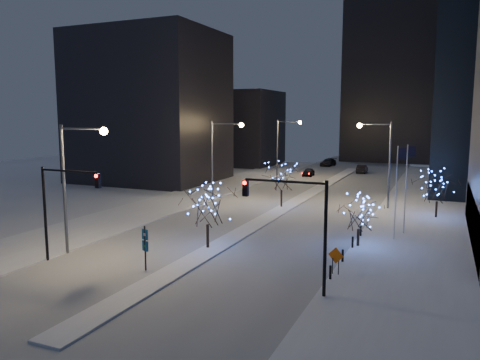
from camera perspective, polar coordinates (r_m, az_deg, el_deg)
The scene contains 25 objects.
ground at distance 31.79m, azimuth -9.44°, elevation -11.83°, with size 160.00×160.00×0.00m, color silver.
road at distance 63.15m, azimuth 8.08°, elevation -1.96°, with size 20.00×130.00×0.02m, color #A9AEB8.
median at distance 58.40m, azimuth 6.76°, elevation -2.66°, with size 2.00×80.00×0.15m, color white.
east_sidewalk at distance 46.28m, azimuth 21.18°, elevation -5.91°, with size 10.00×90.00×0.15m, color white.
west_sidewalk at distance 55.38m, azimuth -10.37°, elevation -3.31°, with size 8.00×90.00×0.15m, color white.
filler_west_near at distance 78.79m, azimuth -10.96°, elevation 8.66°, with size 22.00×18.00×24.00m, color black.
filler_west_far at distance 104.12m, azimuth -0.56°, elevation 6.35°, with size 18.00×16.00×16.00m, color black.
horizon_block at distance 117.96m, azimuth 18.80°, elevation 12.44°, with size 24.00×14.00×42.00m, color black.
street_lamp_w_near at distance 37.32m, azimuth -19.57°, elevation 1.01°, with size 4.40×0.56×10.00m.
street_lamp_w_mid at distance 58.05m, azimuth -2.49°, elevation 3.72°, with size 4.40×0.56×10.00m.
street_lamp_w_far at distance 81.22m, azimuth 5.29°, elevation 4.85°, with size 4.40×0.56×10.00m.
street_lamp_east at distance 55.56m, azimuth 16.89°, elevation 3.16°, with size 3.90×0.56×10.00m.
traffic_signal_west at distance 35.79m, azimuth -21.04°, elevation -2.15°, with size 5.26×0.43×7.00m.
traffic_signal_east at distance 27.72m, azimuth 7.26°, elevation -4.47°, with size 5.26×0.43×7.00m.
flagpoles at distance 42.80m, azimuth 19.15°, elevation -0.45°, with size 1.35×2.60×8.00m.
bollards at distance 36.97m, azimuth 13.01°, elevation -8.13°, with size 0.16×12.16×0.90m.
car_near at distance 84.18m, azimuth 8.35°, elevation 0.95°, with size 1.68×4.17×1.42m, color black.
car_mid at distance 90.76m, azimuth 14.65°, elevation 1.31°, with size 1.63×4.68×1.54m, color black.
car_far at distance 101.87m, azimuth 10.71°, elevation 2.12°, with size 2.21×5.44×1.58m, color black.
holiday_tree_median_near at distance 37.28m, azimuth -4.00°, elevation -3.05°, with size 5.25×5.25×5.38m.
holiday_tree_median_far at distance 54.25m, azimuth 5.10°, elevation 0.38°, with size 4.38×4.38×5.33m.
holiday_tree_plaza_near at distance 39.06m, azimuth 14.30°, elevation -4.03°, with size 3.42×3.42×4.15m.
holiday_tree_plaza_far at distance 52.54m, azimuth 22.95°, elevation -0.80°, with size 4.82×4.82×4.99m.
wayfinding_sign at distance 33.07m, azimuth -11.50°, elevation -7.58°, with size 0.56×0.22×3.16m.
construction_sign at distance 32.14m, azimuth 11.59°, elevation -9.29°, with size 1.09×0.34×1.85m.
Camera 1 is at (16.46, -25.04, 10.62)m, focal length 35.00 mm.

